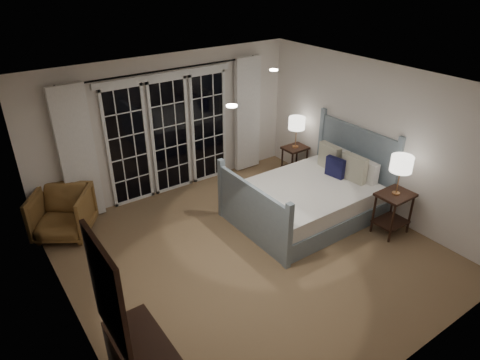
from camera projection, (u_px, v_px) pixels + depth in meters
floor at (251, 253)px, 6.36m from camera, size 5.00×5.00×0.00m
ceiling at (254, 88)px, 5.19m from camera, size 5.00×5.00×0.00m
wall_left at (63, 242)px, 4.50m from camera, size 0.02×5.00×2.50m
wall_right at (374, 138)px, 7.05m from camera, size 0.02×5.00×2.50m
wall_back at (168, 126)px, 7.58m from camera, size 5.00×0.02×2.50m
wall_front at (413, 280)px, 3.97m from camera, size 5.00×0.02×2.50m
french_doors at (170, 135)px, 7.63m from camera, size 2.50×0.04×2.20m
curtain_rod at (166, 70)px, 7.05m from camera, size 3.50×0.03×0.03m
curtain_left at (78, 155)px, 6.70m from camera, size 0.55×0.10×2.25m
curtain_right at (247, 115)px, 8.39m from camera, size 0.55×0.10×2.25m
downlight_a at (274, 70)px, 6.04m from camera, size 0.12×0.12×0.01m
downlight_b at (232, 106)px, 4.60m from camera, size 0.12×0.12×0.01m
bed at (309, 198)px, 7.14m from camera, size 2.32×1.67×1.36m
nightstand_left at (393, 207)px, 6.64m from camera, size 0.54×0.43×0.70m
nightstand_right at (295, 157)px, 8.46m from camera, size 0.46×0.37×0.60m
lamp_left at (402, 164)px, 6.29m from camera, size 0.32×0.32×0.63m
lamp_right at (297, 123)px, 8.14m from camera, size 0.32×0.32×0.61m
armchair at (63, 213)px, 6.63m from camera, size 1.14×1.15×0.76m
mirror at (107, 294)px, 3.39m from camera, size 0.05×0.85×1.00m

